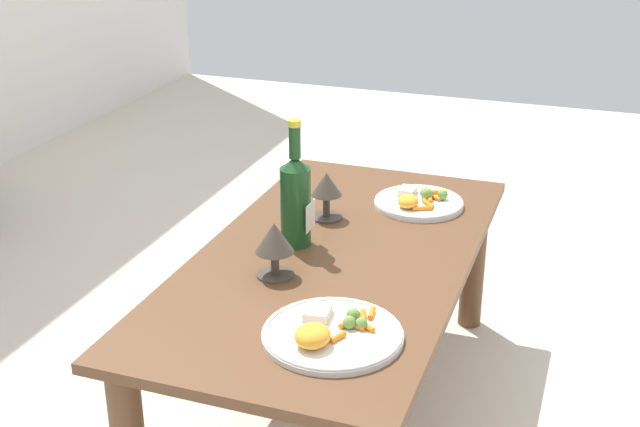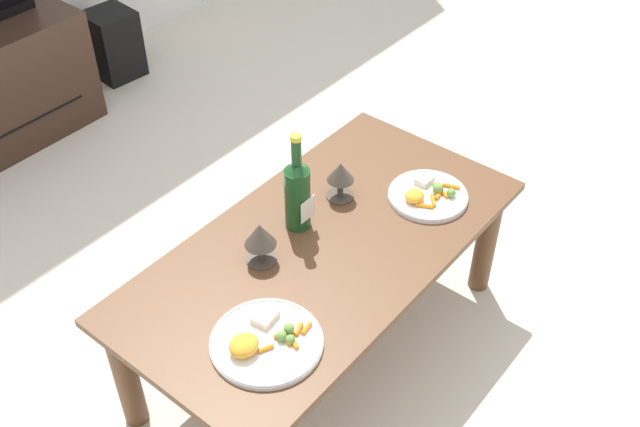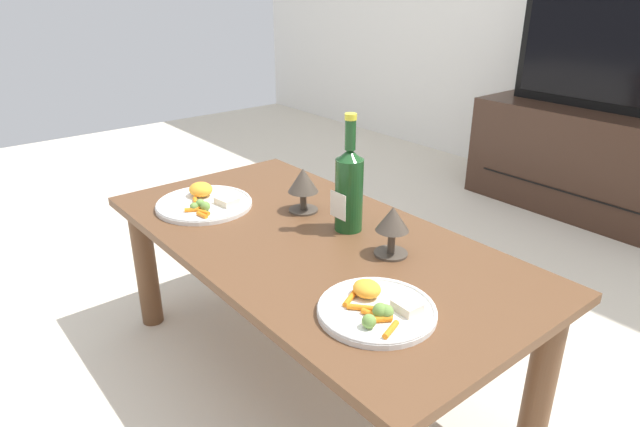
% 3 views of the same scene
% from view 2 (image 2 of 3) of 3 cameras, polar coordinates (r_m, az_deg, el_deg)
% --- Properties ---
extents(ground_plane, '(6.40, 6.40, 0.00)m').
position_cam_2_polar(ground_plane, '(2.50, 0.14, -9.93)').
color(ground_plane, beige).
extents(dining_table, '(1.25, 0.64, 0.45)m').
position_cam_2_polar(dining_table, '(2.22, 0.16, -3.86)').
color(dining_table, brown).
rests_on(dining_table, ground_plane).
extents(floor_speaker, '(0.23, 0.23, 0.33)m').
position_cam_2_polar(floor_speaker, '(3.87, -15.34, 12.26)').
color(floor_speaker, black).
rests_on(floor_speaker, ground_plane).
extents(wine_bottle, '(0.08, 0.08, 0.32)m').
position_cam_2_polar(wine_bottle, '(2.15, -1.72, 1.66)').
color(wine_bottle, '#19471E').
rests_on(wine_bottle, dining_table).
extents(goblet_left, '(0.09, 0.09, 0.13)m').
position_cam_2_polar(goblet_left, '(2.07, -4.55, -1.78)').
color(goblet_left, '#473D33').
rests_on(goblet_left, dining_table).
extents(goblet_right, '(0.08, 0.08, 0.13)m').
position_cam_2_polar(goblet_right, '(2.27, 1.57, 2.95)').
color(goblet_right, '#473D33').
rests_on(goblet_right, dining_table).
extents(dinner_plate_left, '(0.29, 0.29, 0.06)m').
position_cam_2_polar(dinner_plate_left, '(1.91, -4.19, -9.59)').
color(dinner_plate_left, white).
rests_on(dinner_plate_left, dining_table).
extents(dinner_plate_right, '(0.25, 0.25, 0.05)m').
position_cam_2_polar(dinner_plate_right, '(2.34, 8.15, 1.42)').
color(dinner_plate_right, white).
rests_on(dinner_plate_right, dining_table).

